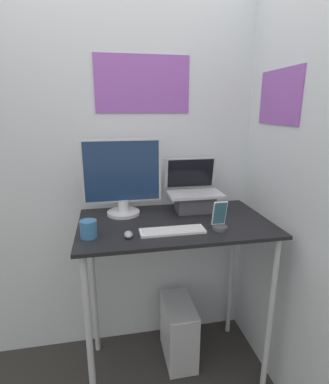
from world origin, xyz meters
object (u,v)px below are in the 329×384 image
Objects in this scene: keyboard at (172,231)px; cell_phone at (220,222)px; computer_tower at (179,331)px; mouse at (128,234)px; laptop at (194,197)px; monitor at (122,180)px.

keyboard is 2.19× the size of cell_phone.
cell_phone is 0.95m from computer_tower.
mouse is 0.97m from computer_tower.
keyboard is at bearing -112.73° from computer_tower.
computer_tower is at bearing -146.51° from laptop.
keyboard is at bearing 177.79° from cell_phone.
laptop is 0.39m from keyboard.
keyboard is 0.90m from computer_tower.
laptop is 2.14× the size of cell_phone.
keyboard reaches higher than computer_tower.
laptop is 0.72× the size of monitor.
monitor reaches higher than computer_tower.
mouse is at bearing -174.49° from keyboard.
cell_phone reaches higher than keyboard.
monitor is 1.10× the size of computer_tower.
computer_tower is at bearing -13.23° from monitor.
keyboard is 0.81× the size of computer_tower.
computer_tower is (0.34, 0.27, -0.87)m from mouse.
computer_tower is at bearing 38.99° from mouse.
monitor is 2.96× the size of cell_phone.
computer_tower is (-0.15, 0.26, -0.90)m from cell_phone.
keyboard is 0.23m from mouse.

